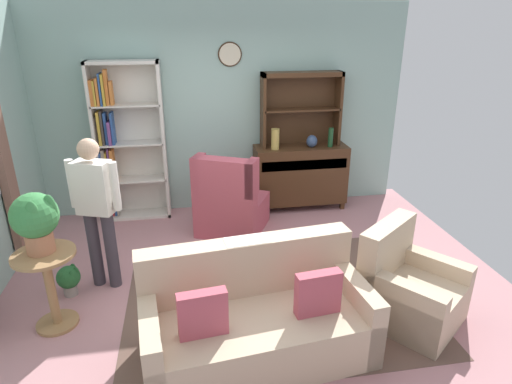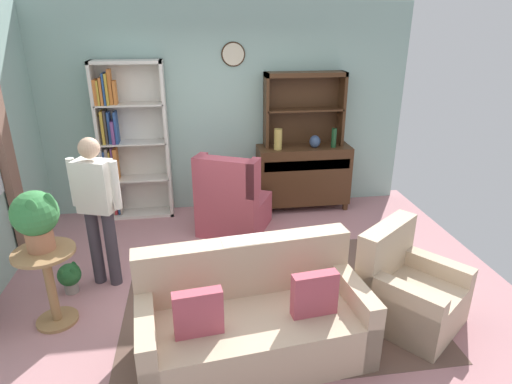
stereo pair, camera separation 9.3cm
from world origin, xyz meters
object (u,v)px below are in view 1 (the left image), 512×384
armchair_floral (408,290)px  coffee_table (255,254)px  sideboard (300,174)px  bottle_wine (331,137)px  vase_round (312,141)px  couch_floral (256,320)px  vase_tall (275,139)px  wingback_chair (230,204)px  bookshelf (124,142)px  plant_stand (49,282)px  potted_plant_large (36,219)px  book_stack (239,246)px  sideboard_hutch (301,99)px  person_reading (96,204)px  potted_plant_small (69,278)px

armchair_floral → coffee_table: (-1.29, 0.76, 0.06)m
sideboard → armchair_floral: size_ratio=1.21×
bottle_wine → armchair_floral: bearing=-91.6°
vase_round → couch_floral: bearing=-114.2°
vase_tall → wingback_chair: vase_tall is taller
vase_round → armchair_floral: (0.19, -2.55, -0.72)m
vase_tall → bottle_wine: bearing=-0.7°
bookshelf → coffee_table: size_ratio=2.62×
wingback_chair → bookshelf: bearing=151.4°
wingback_chair → coffee_table: size_ratio=1.32×
bottle_wine → plant_stand: size_ratio=0.36×
wingback_chair → potted_plant_large: size_ratio=2.00×
vase_tall → coffee_table: (-0.58, -1.78, -0.71)m
book_stack → bottle_wine: bearing=49.2°
armchair_floral → couch_floral: bearing=-171.6°
bottle_wine → wingback_chair: size_ratio=0.25×
potted_plant_large → book_stack: potted_plant_large is taller
sideboard → coffee_table: bearing=-117.4°
bookshelf → plant_stand: (-0.44, -2.29, -0.62)m
bottle_wine → vase_round: bearing=175.1°
bookshelf → armchair_floral: bookshelf is taller
bookshelf → sideboard: size_ratio=1.62×
sideboard → sideboard_hutch: sideboard_hutch is taller
couch_floral → person_reading: bearing=138.1°
sideboard → armchair_floral: sideboard is taller
sideboard → couch_floral: bearing=-111.5°
bookshelf → couch_floral: bookshelf is taller
sideboard → vase_tall: (-0.39, -0.08, 0.55)m
book_stack → plant_stand: bearing=-167.9°
sideboard → vase_tall: size_ratio=4.59×
couch_floral → armchair_floral: size_ratio=1.75×
plant_stand → sideboard: bearing=37.9°
plant_stand → potted_plant_small: bearing=87.4°
couch_floral → armchair_floral: 1.45m
sideboard_hutch → armchair_floral: 3.03m
couch_floral → armchair_floral: couch_floral is taller
vase_tall → wingback_chair: bearing=-141.2°
bottle_wine → plant_stand: 3.90m
armchair_floral → person_reading: person_reading is taller
potted_plant_large → potted_plant_small: 0.96m
potted_plant_large → bottle_wine: bearing=32.8°
bottle_wine → person_reading: size_ratio=0.17×
wingback_chair → coffee_table: bearing=-84.9°
potted_plant_small → wingback_chair: bearing=32.7°
sideboard → vase_tall: bearing=-168.4°
plant_stand → couch_floral: bearing=-20.2°
vase_tall → person_reading: (-2.09, -1.53, -0.15)m
bookshelf → coffee_table: bookshelf is taller
couch_floral → coffee_table: size_ratio=2.36×
bookshelf → vase_tall: (2.00, -0.17, -0.01)m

